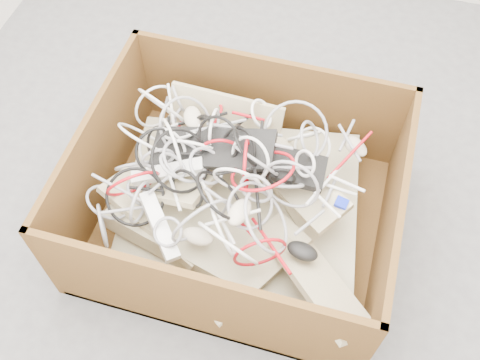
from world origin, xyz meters
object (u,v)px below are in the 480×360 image
(power_strip_left, at_px, (168,172))
(vga_plug, at_px, (341,203))
(power_strip_right, at_px, (159,226))
(cardboard_box, at_px, (235,206))

(power_strip_left, xyz_separation_m, vga_plug, (0.64, 0.06, -0.03))
(power_strip_left, relative_size, power_strip_right, 1.03)
(cardboard_box, bearing_deg, vga_plug, -0.14)
(vga_plug, bearing_deg, power_strip_right, -147.56)
(power_strip_left, bearing_deg, vga_plug, -13.20)
(power_strip_left, bearing_deg, cardboard_box, -4.00)
(cardboard_box, bearing_deg, power_strip_left, -165.38)
(power_strip_right, distance_m, vga_plug, 0.66)
(vga_plug, bearing_deg, power_strip_left, -165.74)
(power_strip_right, bearing_deg, cardboard_box, 102.10)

